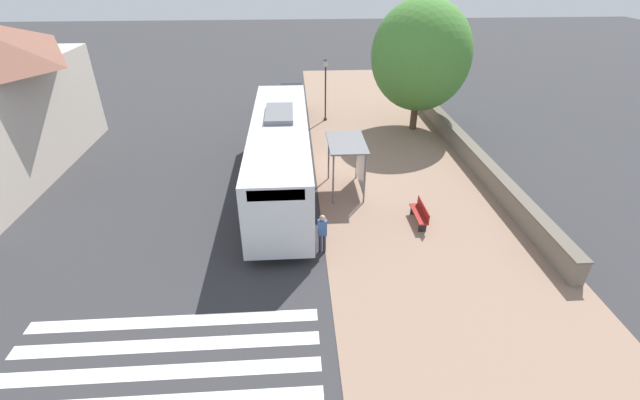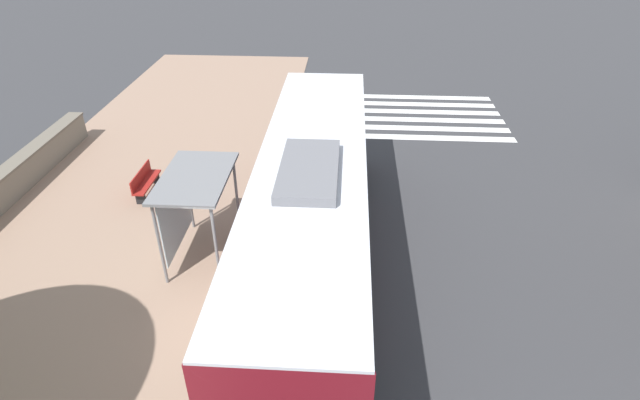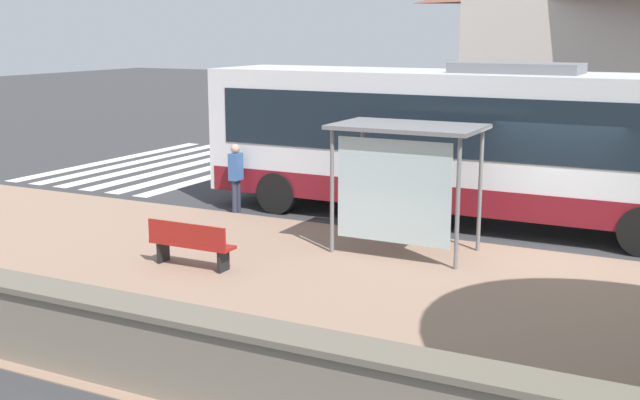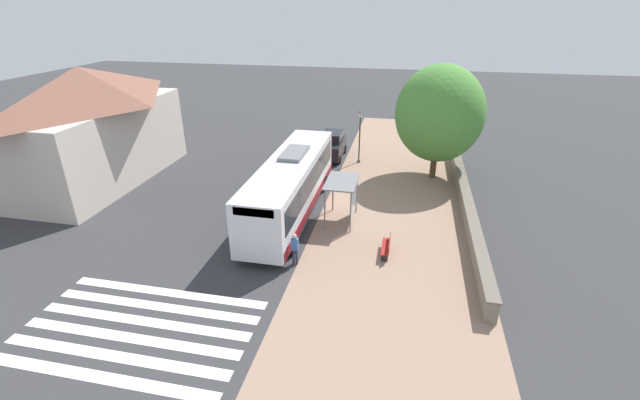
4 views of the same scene
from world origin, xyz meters
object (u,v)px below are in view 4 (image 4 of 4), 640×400
pedestrian (295,247)px  street_lamp_near (360,132)px  bus (291,185)px  bench (387,246)px  shade_tree (439,114)px  parked_car_behind_bus (332,145)px  bus_shelter (344,188)px

pedestrian → street_lamp_near: bearing=-94.7°
bus → street_lamp_near: bearing=-106.3°
bench → shade_tree: (-2.57, -11.18, 4.20)m
bench → street_lamp_near: 13.73m
bench → parked_car_behind_bus: bearing=-69.2°
shade_tree → parked_car_behind_bus: (7.90, -2.88, -3.67)m
bus_shelter → street_lamp_near: street_lamp_near is taller
pedestrian → street_lamp_near: (-1.25, -15.02, 1.48)m
bus_shelter → pedestrian: size_ratio=1.69×
bus_shelter → bench: size_ratio=1.67×
street_lamp_near → bus_shelter: bearing=92.1°
bus_shelter → bench: 4.42m
bus_shelter → bench: (-2.67, 3.12, -1.62)m
bench → street_lamp_near: (3.04, -13.24, 1.98)m
bus → pedestrian: size_ratio=7.45×
shade_tree → parked_car_behind_bus: size_ratio=1.90×
parked_car_behind_bus → shade_tree: bearing=160.0°
bus → pedestrian: (-1.61, 5.28, -0.90)m
bus → parked_car_behind_bus: size_ratio=2.96×
pedestrian → bench: pedestrian is taller
bench → parked_car_behind_bus: (5.33, -14.06, 0.53)m
bench → parked_car_behind_bus: 15.05m
bus_shelter → street_lamp_near: bearing=-87.9°
street_lamp_near → shade_tree: size_ratio=0.52×
shade_tree → street_lamp_near: bearing=-20.1°
bench → shade_tree: shade_tree is taller
street_lamp_near → parked_car_behind_bus: (2.29, -0.82, -1.45)m
bus_shelter → parked_car_behind_bus: (2.66, -10.94, -1.09)m
bus_shelter → pedestrian: (1.61, 4.90, -1.12)m
bus_shelter → parked_car_behind_bus: bus_shelter is taller
pedestrian → shade_tree: bearing=-117.9°
bus_shelter → bench: bearing=130.6°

